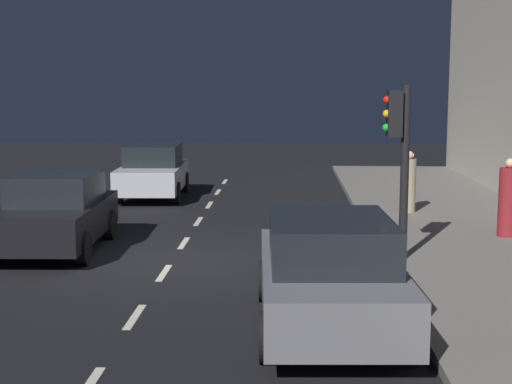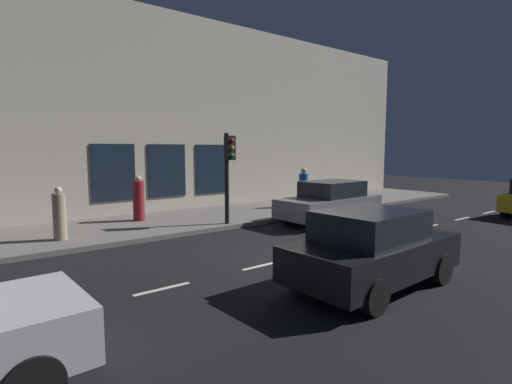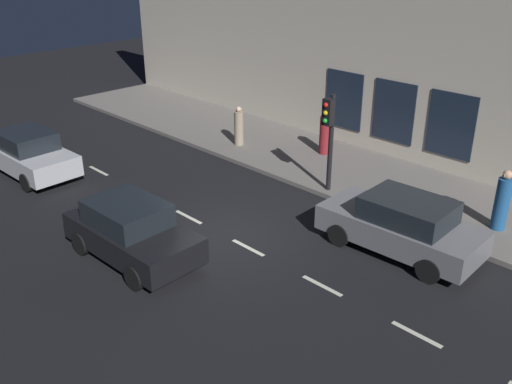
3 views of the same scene
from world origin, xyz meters
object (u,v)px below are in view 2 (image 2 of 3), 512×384
at_px(traffic_light, 228,163).
at_px(pedestrian_2, 139,200).
at_px(parked_car_1, 330,202).
at_px(pedestrian_0, 60,216).
at_px(parked_car_3, 372,249).
at_px(pedestrian_1, 303,189).

bearing_deg(traffic_light, pedestrian_2, 39.80).
xyz_separation_m(parked_car_1, pedestrian_2, (4.11, 5.92, 0.12)).
bearing_deg(parked_car_1, pedestrian_0, 72.17).
xyz_separation_m(parked_car_1, parked_car_3, (-5.30, 4.79, -0.00)).
bearing_deg(pedestrian_2, parked_car_3, 174.96).
bearing_deg(pedestrian_0, pedestrian_1, 16.60).
xyz_separation_m(parked_car_3, pedestrian_1, (8.16, -6.21, 0.18)).
height_order(traffic_light, pedestrian_2, traffic_light).
bearing_deg(traffic_light, pedestrian_0, 78.92).
bearing_deg(pedestrian_1, pedestrian_2, 14.71).
xyz_separation_m(pedestrian_1, pedestrian_2, (1.25, 7.34, -0.06)).
height_order(traffic_light, parked_car_3, traffic_light).
distance_m(pedestrian_0, pedestrian_2, 3.45).
relative_size(parked_car_3, pedestrian_2, 2.36).
relative_size(parked_car_1, pedestrian_0, 2.80).
distance_m(traffic_light, pedestrian_1, 5.48).
relative_size(traffic_light, parked_car_1, 0.73).
bearing_deg(pedestrian_2, pedestrian_0, 106.46).
bearing_deg(pedestrian_1, parked_car_3, 77.07).
relative_size(traffic_light, pedestrian_0, 2.05).
height_order(pedestrian_0, pedestrian_2, pedestrian_2).
bearing_deg(parked_car_3, traffic_light, 169.02).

